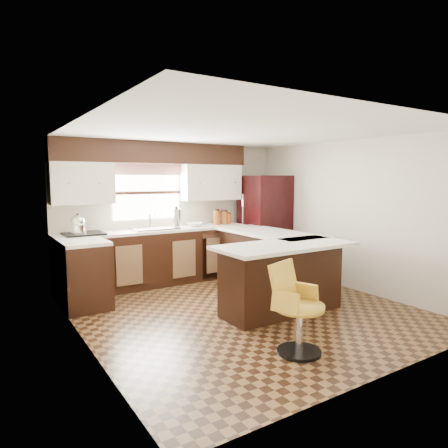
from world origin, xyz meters
TOP-DOWN VIEW (x-y plane):
  - floor at (0.00, 0.00)m, footprint 4.40×4.40m
  - ceiling at (0.00, 0.00)m, footprint 4.40×4.40m
  - wall_back at (0.00, 2.20)m, footprint 4.40×0.00m
  - wall_front at (0.00, -2.20)m, footprint 4.40×0.00m
  - wall_left at (-2.10, 0.00)m, footprint 0.00×4.40m
  - wall_right at (2.10, 0.00)m, footprint 0.00×4.40m
  - base_cab_back at (-0.45, 1.90)m, footprint 3.30×0.60m
  - base_cab_left at (-1.80, 1.25)m, footprint 0.60×0.70m
  - counter_back at (-0.45, 1.90)m, footprint 3.30×0.60m
  - counter_left at (-1.80, 1.25)m, footprint 0.60×0.70m
  - soffit at (-0.40, 2.03)m, footprint 3.40×0.35m
  - upper_cab_left at (-1.62, 2.03)m, footprint 0.94×0.35m
  - upper_cab_right at (0.68, 2.03)m, footprint 1.14×0.35m
  - window_pane at (-0.50, 2.18)m, footprint 1.20×0.02m
  - valance at (-0.50, 2.14)m, footprint 1.30×0.06m
  - sink at (-0.50, 1.88)m, footprint 0.75×0.45m
  - dishwasher at (0.55, 1.61)m, footprint 0.58×0.03m
  - cooktop at (-1.65, 1.88)m, footprint 0.58×0.50m
  - peninsula_long at (0.90, 0.62)m, footprint 0.60×1.95m
  - peninsula_return at (0.38, -0.35)m, footprint 1.65×0.60m
  - counter_pen_long at (0.95, 0.62)m, footprint 0.84×1.95m
  - counter_pen_return at (0.35, -0.44)m, footprint 1.89×0.84m
  - refrigerator at (1.68, 1.69)m, footprint 0.79×0.76m
  - bar_chair at (-0.30, -1.42)m, footprint 0.64×0.64m
  - kettle at (-1.73, 1.88)m, footprint 0.22×0.22m
  - percolator at (-0.08, 1.90)m, footprint 0.15×0.15m
  - mixing_bowl at (0.27, 1.90)m, footprint 0.35×0.35m
  - canister_large at (0.74, 1.92)m, footprint 0.13×0.13m
  - canister_med at (0.91, 1.92)m, footprint 0.14×0.14m
  - canister_small at (0.98, 1.92)m, footprint 0.14×0.14m

SIDE VIEW (x-z plane):
  - floor at x=0.00m, z-range 0.00..0.00m
  - dishwasher at x=0.55m, z-range 0.04..0.82m
  - base_cab_back at x=-0.45m, z-range 0.00..0.90m
  - base_cab_left at x=-1.80m, z-range 0.00..0.90m
  - peninsula_long at x=0.90m, z-range 0.00..0.90m
  - peninsula_return at x=0.38m, z-range 0.00..0.90m
  - bar_chair at x=-0.30m, z-range 0.00..0.94m
  - counter_back at x=-0.45m, z-range 0.90..0.94m
  - counter_left at x=-1.80m, z-range 0.90..0.94m
  - counter_pen_long at x=0.95m, z-range 0.90..0.94m
  - counter_pen_return at x=0.35m, z-range 0.90..0.94m
  - refrigerator at x=1.68m, z-range 0.00..1.85m
  - cooktop at x=-1.65m, z-range 0.94..0.97m
  - sink at x=-0.50m, z-range 0.95..0.98m
  - mixing_bowl at x=0.27m, z-range 0.95..1.01m
  - canister_small at x=0.98m, z-range 0.95..1.14m
  - canister_med at x=0.91m, z-range 0.95..1.18m
  - canister_large at x=0.74m, z-range 0.95..1.20m
  - percolator at x=-0.08m, z-range 0.94..1.27m
  - kettle at x=-1.73m, z-range 0.97..1.27m
  - wall_back at x=0.00m, z-range -1.00..3.40m
  - wall_front at x=0.00m, z-range -1.00..3.40m
  - wall_left at x=-2.10m, z-range -1.00..3.40m
  - wall_right at x=2.10m, z-range -1.00..3.40m
  - window_pane at x=-0.50m, z-range 1.10..2.00m
  - upper_cab_left at x=-1.62m, z-range 1.40..2.04m
  - upper_cab_right at x=0.68m, z-range 1.40..2.04m
  - valance at x=-0.50m, z-range 1.85..2.03m
  - soffit at x=-0.40m, z-range 2.04..2.40m
  - ceiling at x=0.00m, z-range 2.40..2.40m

